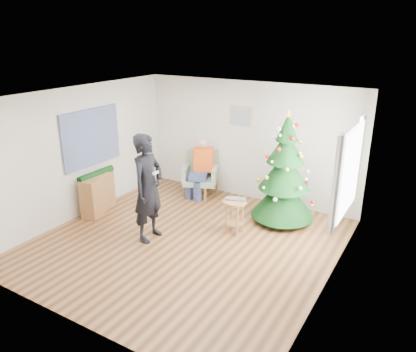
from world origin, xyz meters
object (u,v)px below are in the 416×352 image
Objects in this scene: console at (98,193)px; christmas_tree at (285,173)px; standing_man at (148,188)px; stool at (234,217)px; armchair at (201,179)px.

christmas_tree is at bearing 5.13° from console.
christmas_tree is 1.14× the size of standing_man.
stool is 2.01m from armchair.
stool is 0.34× the size of standing_man.
stool is at bearing -54.61° from standing_man.
christmas_tree is at bearing -32.16° from armchair.
stool is at bearing -7.56° from console.
armchair is at bearing 139.94° from stool.
console is (-2.90, -0.57, 0.07)m from stool.
standing_man is at bearing -31.50° from console.
armchair is at bearing 171.11° from christmas_tree.
christmas_tree is 2.24× the size of console.
standing_man reaches higher than console.
armchair is 2.31m from console.
christmas_tree is 3.84m from console.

